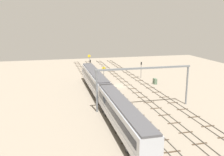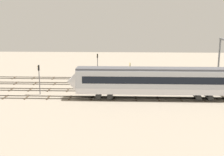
# 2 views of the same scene
# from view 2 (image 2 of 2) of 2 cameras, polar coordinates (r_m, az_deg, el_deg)

# --- Properties ---
(ground_plane) EXTENTS (103.37, 103.37, 0.00)m
(ground_plane) POSITION_cam_2_polar(r_m,az_deg,el_deg) (52.89, 4.42, -1.88)
(ground_plane) COLOR gray
(track_near_foreground) EXTENTS (87.37, 2.40, 0.16)m
(track_near_foreground) POSITION_cam_2_polar(r_m,az_deg,el_deg) (59.93, 4.17, -0.14)
(track_near_foreground) COLOR #59544C
(track_near_foreground) RESTS_ON ground
(track_second_near) EXTENTS (87.37, 2.40, 0.16)m
(track_second_near) POSITION_cam_2_polar(r_m,az_deg,el_deg) (55.22, 4.33, -1.21)
(track_second_near) COLOR #59544C
(track_second_near) RESTS_ON ground
(track_middle) EXTENTS (87.37, 2.40, 0.16)m
(track_middle) POSITION_cam_2_polar(r_m,az_deg,el_deg) (50.54, 4.52, -2.48)
(track_middle) COLOR #59544C
(track_middle) RESTS_ON ground
(track_with_train) EXTENTS (87.37, 2.40, 0.16)m
(track_with_train) POSITION_cam_2_polar(r_m,az_deg,el_deg) (45.88, 4.76, -4.01)
(track_with_train) COLOR #59544C
(track_with_train) RESTS_ON ground
(speed_sign_near_foreground) EXTENTS (0.14, 0.97, 5.25)m
(speed_sign_near_foreground) POSITION_cam_2_polar(r_m,az_deg,el_deg) (48.14, 3.55, 0.93)
(speed_sign_near_foreground) COLOR #4C4C51
(speed_sign_near_foreground) RESTS_ON ground
(signal_light_trackside_approach) EXTENTS (0.31, 0.32, 4.97)m
(signal_light_trackside_approach) POSITION_cam_2_polar(r_m,az_deg,el_deg) (61.26, -2.87, 3.16)
(signal_light_trackside_approach) COLOR #4C4C51
(signal_light_trackside_approach) RESTS_ON ground
(signal_light_trackside_departure) EXTENTS (0.31, 0.32, 4.95)m
(signal_light_trackside_departure) POSITION_cam_2_polar(r_m,az_deg,el_deg) (48.94, -14.18, 0.48)
(signal_light_trackside_departure) COLOR #4C4C51
(signal_light_trackside_departure) RESTS_ON ground
(relay_cabinet) EXTENTS (1.40, 0.77, 1.56)m
(relay_cabinet) POSITION_cam_2_polar(r_m,az_deg,el_deg) (62.64, 4.58, 1.06)
(relay_cabinet) COLOR #597259
(relay_cabinet) RESTS_ON ground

